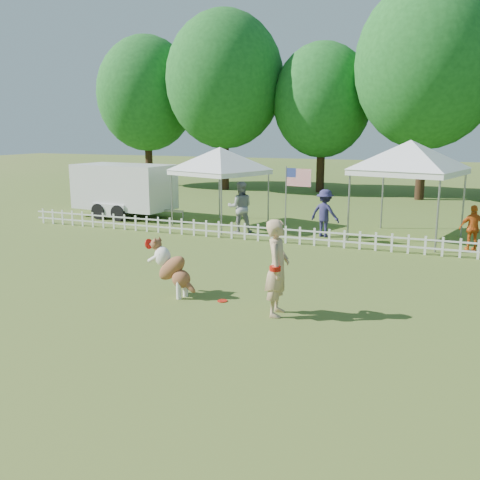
{
  "coord_description": "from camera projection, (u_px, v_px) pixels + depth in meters",
  "views": [
    {
      "loc": [
        5.15,
        -10.01,
        3.79
      ],
      "look_at": [
        0.15,
        2.0,
        1.1
      ],
      "focal_mm": 40.0,
      "sensor_mm": 36.0,
      "label": 1
    }
  ],
  "objects": [
    {
      "name": "ground",
      "position": [
        199.0,
        305.0,
        11.75
      ],
      "size": [
        120.0,
        120.0,
        0.0
      ],
      "primitive_type": "plane",
      "color": "#3D631F",
      "rests_on": "ground"
    },
    {
      "name": "picket_fence",
      "position": [
        293.0,
        235.0,
        18.02
      ],
      "size": [
        22.0,
        0.08,
        0.6
      ],
      "primitive_type": null,
      "color": "white",
      "rests_on": "ground"
    },
    {
      "name": "handler",
      "position": [
        277.0,
        268.0,
        10.97
      ],
      "size": [
        0.58,
        0.8,
        2.02
      ],
      "primitive_type": "imported",
      "rotation": [
        0.0,
        0.0,
        1.71
      ],
      "color": "tan",
      "rests_on": "ground"
    },
    {
      "name": "dog",
      "position": [
        172.0,
        268.0,
        12.32
      ],
      "size": [
        1.33,
        0.67,
        1.31
      ],
      "primitive_type": null,
      "rotation": [
        0.0,
        0.0,
        -0.2
      ],
      "color": "brown",
      "rests_on": "ground"
    },
    {
      "name": "frisbee_on_turf",
      "position": [
        222.0,
        301.0,
        12.02
      ],
      "size": [
        0.26,
        0.26,
        0.02
      ],
      "primitive_type": "cylinder",
      "rotation": [
        0.0,
        0.0,
        0.18
      ],
      "color": "red",
      "rests_on": "ground"
    },
    {
      "name": "canopy_tent_left",
      "position": [
        220.0,
        188.0,
        21.2
      ],
      "size": [
        3.77,
        3.77,
        3.06
      ],
      "primitive_type": null,
      "rotation": [
        0.0,
        0.0,
        -0.34
      ],
      "color": "white",
      "rests_on": "ground"
    },
    {
      "name": "canopy_tent_right",
      "position": [
        408.0,
        191.0,
        18.58
      ],
      "size": [
        3.96,
        3.96,
        3.38
      ],
      "primitive_type": null,
      "rotation": [
        0.0,
        0.0,
        -0.24
      ],
      "color": "white",
      "rests_on": "ground"
    },
    {
      "name": "cargo_trailer",
      "position": [
        124.0,
        190.0,
        23.55
      ],
      "size": [
        5.53,
        2.78,
        2.36
      ],
      "primitive_type": null,
      "rotation": [
        0.0,
        0.0,
        -0.08
      ],
      "color": "white",
      "rests_on": "ground"
    },
    {
      "name": "flag_pole",
      "position": [
        286.0,
        204.0,
        18.42
      ],
      "size": [
        0.99,
        0.26,
        2.57
      ],
      "primitive_type": null,
      "rotation": [
        0.0,
        0.0,
        -0.16
      ],
      "color": "gray",
      "rests_on": "ground"
    },
    {
      "name": "spectator_a",
      "position": [
        240.0,
        207.0,
        19.88
      ],
      "size": [
        1.15,
        1.05,
        1.92
      ],
      "primitive_type": "imported",
      "rotation": [
        0.0,
        0.0,
        3.58
      ],
      "color": "gray",
      "rests_on": "ground"
    },
    {
      "name": "spectator_b",
      "position": [
        325.0,
        213.0,
        19.15
      ],
      "size": [
        1.23,
        0.91,
        1.71
      ],
      "primitive_type": "imported",
      "rotation": [
        0.0,
        0.0,
        2.87
      ],
      "color": "#292652",
      "rests_on": "ground"
    },
    {
      "name": "spectator_c",
      "position": [
        473.0,
        228.0,
        16.92
      ],
      "size": [
        0.93,
        0.59,
        1.47
      ],
      "primitive_type": "imported",
      "rotation": [
        0.0,
        0.0,
        3.44
      ],
      "color": "#CC5718",
      "rests_on": "ground"
    },
    {
      "name": "tree_far_left",
      "position": [
        147.0,
        104.0,
        36.18
      ],
      "size": [
        6.6,
        6.6,
        11.0
      ],
      "primitive_type": null,
      "color": "#17521B",
      "rests_on": "ground"
    },
    {
      "name": "tree_left",
      "position": [
        225.0,
        94.0,
        33.37
      ],
      "size": [
        7.4,
        7.4,
        12.0
      ],
      "primitive_type": null,
      "color": "#17521B",
      "rests_on": "ground"
    },
    {
      "name": "tree_center_left",
      "position": [
        322.0,
        111.0,
        32.23
      ],
      "size": [
        6.0,
        6.0,
        9.8
      ],
      "primitive_type": null,
      "color": "#17521B",
      "rests_on": "ground"
    },
    {
      "name": "tree_center_right",
      "position": [
        427.0,
        82.0,
        28.34
      ],
      "size": [
        7.6,
        7.6,
        12.6
      ],
      "primitive_type": null,
      "color": "#17521B",
      "rests_on": "ground"
    }
  ]
}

